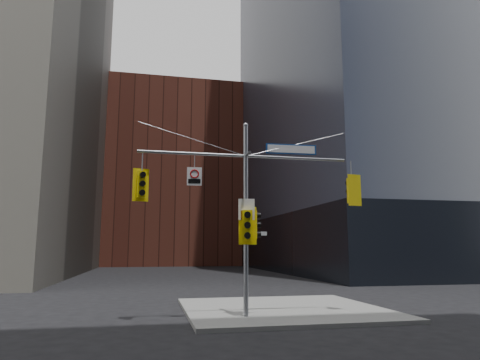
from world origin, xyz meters
name	(u,v)px	position (x,y,z in m)	size (l,w,h in m)	color
ground	(260,331)	(0.00, 0.00, 0.00)	(160.00, 160.00, 0.00)	black
sidewalk_corner	(283,309)	(2.00, 4.00, 0.07)	(8.00, 8.00, 0.15)	gray
podium_ne	(421,244)	(28.00, 32.00, 3.00)	(36.40, 36.40, 6.00)	black
brick_midrise	(172,179)	(0.00, 58.00, 14.00)	(26.00, 20.00, 28.00)	brown
signal_assembly	(246,198)	(0.00, 1.99, 4.42)	(8.00, 0.80, 7.30)	gray
traffic_light_west_arm	(141,184)	(-3.80, 2.01, 4.80)	(0.56, 0.51, 1.19)	yellow
traffic_light_east_arm	(352,191)	(4.29, 1.99, 4.80)	(0.58, 0.52, 1.23)	yellow
traffic_light_pole_side	(254,225)	(0.32, 2.00, 3.41)	(0.42, 0.36, 1.04)	yellow
traffic_light_pole_front	(248,225)	(0.00, 1.73, 3.37)	(0.65, 0.59, 1.37)	yellow
street_sign_blade	(291,149)	(1.81, 2.00, 6.35)	(2.00, 0.15, 0.39)	navy
regulatory_sign_arm	(194,176)	(-1.93, 1.97, 5.17)	(0.54, 0.09, 0.67)	silver
regulatory_sign_pole	(247,210)	(0.00, 1.88, 3.95)	(0.59, 0.11, 0.78)	silver
street_blade_ew	(258,233)	(0.45, 2.00, 3.09)	(0.71, 0.10, 0.14)	silver
street_blade_ns	(243,241)	(0.00, 2.45, 2.82)	(0.03, 0.66, 0.13)	#145926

